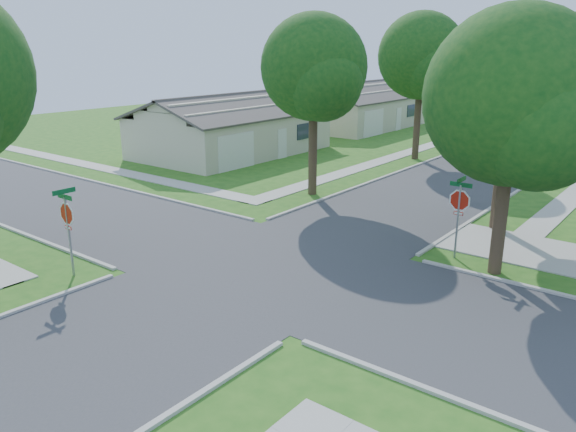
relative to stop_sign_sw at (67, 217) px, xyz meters
The scene contains 15 objects.
ground 6.95m from the stop_sign_sw, 45.00° to the left, with size 100.00×100.00×0.00m, color #285E19.
road_ns 6.95m from the stop_sign_sw, 45.00° to the left, with size 7.00×100.00×0.02m, color #333335.
sidewalk_nw 30.80m from the stop_sign_sw, 92.61° to the left, with size 1.20×40.00×0.04m, color #9E9B91.
driveway 17.38m from the stop_sign_sw, 43.12° to the left, with size 8.80×3.60×0.05m, color #9E9B91.
stop_sign_sw is the anchor object (origin of this frame).
stop_sign_ne 13.29m from the stop_sign_sw, 45.00° to the left, with size 1.05×0.80×2.98m.
tree_e_near 17.04m from the stop_sign_sw, 55.41° to the left, with size 4.97×4.80×8.28m.
tree_w_near 14.30m from the stop_sign_sw, 89.77° to the left, with size 5.38×5.20×8.97m.
tree_w_mid 26.09m from the stop_sign_sw, 89.87° to the left, with size 5.80×5.60×9.56m.
tree_w_far 38.86m from the stop_sign_sw, 89.93° to the left, with size 4.76×4.60×8.04m.
tree_ne_corner 14.64m from the stop_sign_sw, 38.84° to the left, with size 5.80×5.60×8.66m.
house_nw_near 22.71m from the stop_sign_sw, 119.83° to the left, with size 8.42×13.60×4.23m.
house_nw_far 38.40m from the stop_sign_sw, 107.10° to the left, with size 8.42×13.60×4.23m.
car_curb_east 31.25m from the stop_sign_sw, 79.11° to the left, with size 1.91×4.75×1.62m, color black.
car_curb_west 41.44m from the stop_sign_sw, 85.15° to the left, with size 2.09×5.13×1.49m, color black.
Camera 1 is at (11.61, -13.99, 7.34)m, focal length 35.00 mm.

